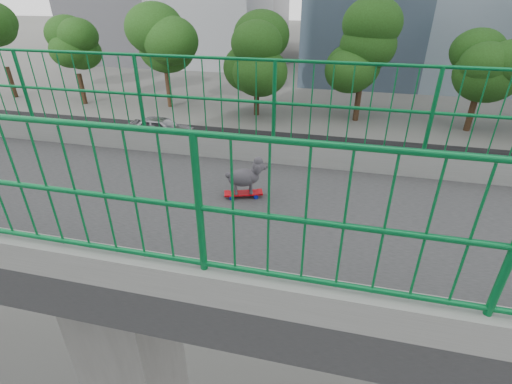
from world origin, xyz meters
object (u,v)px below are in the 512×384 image
Objects in this scene: skateboard at (243,194)px; car_4 at (162,128)px; car_5 at (436,300)px; car_3 at (234,155)px; poodle at (245,176)px; car_2 at (125,170)px.

car_4 is (-18.54, -10.93, -6.27)m from skateboard.
car_4 is at bearing -129.64° from car_5.
skateboard is 0.11× the size of car_5.
car_5 is (-5.74, 4.52, -6.31)m from skateboard.
skateboard is 0.10× the size of car_3.
skateboard reaches higher than car_4.
skateboard is at bearing -90.00° from poodle.
skateboard is 1.01× the size of poodle.
car_4 reaches higher than car_5.
car_2 is 1.08× the size of car_5.
car_5 is at bearing -129.64° from car_4.
car_4 is 20.06m from car_5.
car_4 reaches higher than car_3.
poodle is 0.10× the size of car_4.
skateboard is 17.28m from car_3.
car_5 is at bearing 122.91° from poodle.
skateboard is at bearing -38.20° from car_5.
poodle reaches higher than skateboard.
car_2 is 1.00× the size of car_3.
poodle is 0.11× the size of car_5.
car_2 is at bearing -159.47° from poodle.
car_2 is at bearing -171.55° from car_4.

